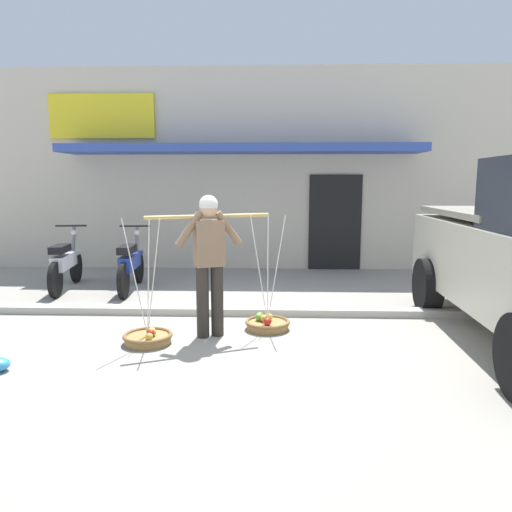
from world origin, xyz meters
The scene contains 8 objects.
ground_plane centered at (0.00, 0.00, 0.00)m, with size 90.00×90.00×0.00m, color gray.
sidewalk_curb centered at (0.00, 0.70, 0.05)m, with size 20.00×0.24×0.10m, color #AEA89C.
fruit_vendor centered at (-0.24, -0.27, 0.98)m, with size 1.39×0.63×1.70m.
fruit_basket_left_side centered at (-0.92, -0.56, 0.08)m, with size 0.57×0.57×1.45m.
fruit_basket_right_side centered at (0.44, 0.03, 0.08)m, with size 0.57×0.57×1.45m.
motorcycle_nearest_shop centered at (-3.06, 2.15, 0.45)m, with size 0.54×1.81×1.09m.
motorcycle_second_in_row centered at (-1.92, 2.15, 0.45)m, with size 0.54×1.82×1.09m.
storefront_building centered at (-0.14, 6.84, 2.10)m, with size 13.00×6.00×4.20m.
Camera 1 is at (0.52, -5.81, 1.84)m, focal length 33.54 mm.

